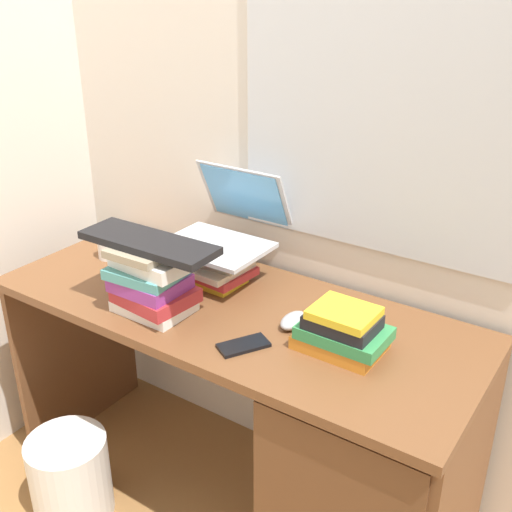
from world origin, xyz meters
The scene contains 13 objects.
ground_plane centered at (0.00, 0.00, 0.00)m, with size 6.00×6.00×0.00m, color olive.
wall_back centered at (0.00, 0.35, 1.30)m, with size 6.00×0.06×2.60m.
wall_left centered at (-0.95, 0.00, 1.30)m, with size 0.05×6.00×2.60m, color beige.
desk centered at (0.39, -0.02, 0.42)m, with size 1.51×0.60×0.76m.
book_stack_tall centered at (-0.14, 0.10, 0.82)m, with size 0.23×0.21×0.12m.
book_stack_keyboard_riser centered at (-0.17, -0.15, 0.87)m, with size 0.24×0.20×0.21m.
book_stack_side centered at (0.38, -0.03, 0.82)m, with size 0.24×0.17×0.13m.
laptop centered at (-0.14, 0.18, 0.94)m, with size 0.33×0.35×0.23m.
keyboard centered at (-0.18, -0.15, 0.98)m, with size 0.42×0.14×0.02m, color black.
computer_mouse centered at (0.21, 0.01, 0.78)m, with size 0.06×0.10×0.04m, color #A5A8AD.
mug centered at (-0.56, 0.04, 0.81)m, with size 0.11×0.07×0.09m.
cell_phone centered at (0.16, -0.16, 0.77)m, with size 0.07×0.14×0.01m, color black.
wastebasket centered at (-0.41, -0.35, 0.15)m, with size 0.26×0.26×0.30m, color silver.
Camera 1 is at (0.98, -1.32, 1.69)m, focal length 44.06 mm.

